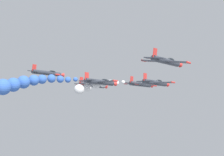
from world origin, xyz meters
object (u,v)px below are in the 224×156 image
object	(u,v)px
airplane_left_outer	(100,82)
airplane_lead	(141,84)
airplane_left_inner	(93,85)
airplane_right_outer	(47,73)
airplane_right_inner	(155,83)
airplane_trailing	(166,61)

from	to	relation	value
airplane_left_outer	airplane_lead	bearing A→B (deg)	91.33
airplane_lead	airplane_left_inner	distance (m)	12.54
airplane_left_inner	airplane_right_outer	xyz separation A→B (m)	(-8.60, -7.81, 3.06)
airplane_lead	airplane_right_inner	size ratio (longest dim) A/B	1.00
airplane_trailing	airplane_left_outer	bearing A→B (deg)	175.07
airplane_trailing	airplane_right_outer	bearing A→B (deg)	176.94
airplane_lead	airplane_right_inner	distance (m)	12.64
airplane_left_inner	airplane_left_outer	world-z (taller)	airplane_left_inner
airplane_lead	airplane_trailing	bearing A→B (deg)	-46.09
airplane_right_inner	airplane_left_outer	xyz separation A→B (m)	(-9.01, -8.39, 0.07)
airplane_lead	airplane_right_inner	bearing A→B (deg)	-41.88
airplane_left_inner	airplane_right_outer	size ratio (longest dim) A/B	1.00
airplane_lead	airplane_left_outer	size ratio (longest dim) A/B	1.00
airplane_left_inner	airplane_right_inner	world-z (taller)	airplane_left_inner
airplane_left_inner	airplane_left_outer	distance (m)	12.57
airplane_left_outer	airplane_trailing	world-z (taller)	airplane_trailing
airplane_lead	airplane_left_inner	world-z (taller)	airplane_lead
airplane_lead	airplane_left_outer	bearing A→B (deg)	-88.67
airplane_left_inner	airplane_trailing	distance (m)	28.55
airplane_left_outer	airplane_left_inner	bearing A→B (deg)	139.20
airplane_left_inner	airplane_trailing	world-z (taller)	airplane_trailing
airplane_right_inner	airplane_left_inner	bearing A→B (deg)	-179.47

